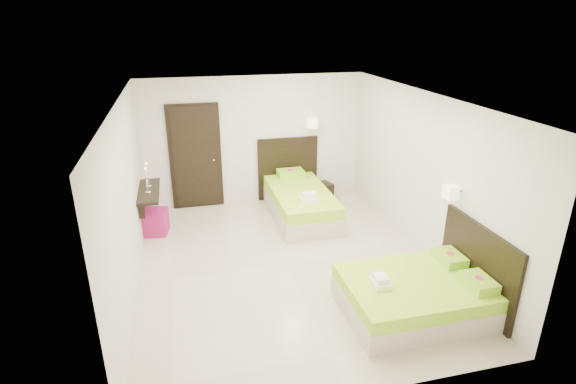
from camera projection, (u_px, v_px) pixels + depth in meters
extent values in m
plane|color=beige|center=(286.00, 264.00, 7.11)|extent=(5.50, 5.50, 0.00)
cube|color=beige|center=(300.00, 209.00, 8.73)|extent=(1.06, 2.13, 0.34)
cube|color=#8ECC20|center=(301.00, 195.00, 8.63)|extent=(1.05, 2.11, 0.21)
cube|color=black|center=(288.00, 168.00, 9.48)|extent=(1.28, 0.05, 1.33)
cube|color=#98D226|center=(290.00, 173.00, 9.29)|extent=(0.53, 0.36, 0.15)
cylinder|color=#C32E67|center=(290.00, 170.00, 9.26)|extent=(0.13, 0.13, 0.00)
cube|color=white|center=(309.00, 199.00, 8.05)|extent=(0.32, 0.23, 0.09)
cube|color=white|center=(309.00, 195.00, 8.02)|extent=(0.24, 0.18, 0.09)
cube|color=beige|center=(312.00, 123.00, 9.10)|extent=(0.19, 0.19, 0.21)
cylinder|color=#2D2116|center=(311.00, 122.00, 9.17)|extent=(0.03, 0.16, 0.03)
cube|color=beige|center=(413.00, 302.00, 5.91)|extent=(1.83, 1.37, 0.29)
cube|color=#8ECC20|center=(415.00, 287.00, 5.83)|extent=(1.81, 1.36, 0.18)
cube|color=black|center=(477.00, 266.00, 5.96)|extent=(0.05, 1.55, 1.14)
cube|color=#98D226|center=(479.00, 283.00, 5.64)|extent=(0.31, 0.46, 0.13)
cylinder|color=#C32E67|center=(479.00, 278.00, 5.61)|extent=(0.11, 0.11, 0.00)
cube|color=#98D226|center=(450.00, 258.00, 6.21)|extent=(0.31, 0.46, 0.13)
cylinder|color=#C32E67|center=(450.00, 254.00, 6.19)|extent=(0.11, 0.11, 0.00)
cube|color=white|center=(380.00, 283.00, 5.67)|extent=(0.20, 0.27, 0.07)
cube|color=white|center=(381.00, 278.00, 5.64)|extent=(0.15, 0.21, 0.07)
cube|color=beige|center=(451.00, 192.00, 6.14)|extent=(0.16, 0.16, 0.18)
cylinder|color=#2D2116|center=(456.00, 191.00, 6.15)|extent=(0.16, 0.03, 0.03)
cube|color=black|center=(322.00, 191.00, 9.59)|extent=(0.48, 0.45, 0.35)
cube|color=#921354|center=(155.00, 222.00, 8.05)|extent=(0.51, 0.51, 0.44)
cube|color=black|center=(196.00, 157.00, 8.91)|extent=(1.02, 0.06, 2.14)
cube|color=black|center=(196.00, 158.00, 8.88)|extent=(0.88, 0.04, 2.06)
cylinder|color=silver|center=(214.00, 159.00, 8.95)|extent=(0.03, 0.10, 0.03)
cube|color=black|center=(149.00, 191.00, 7.80)|extent=(0.35, 1.20, 0.06)
cube|color=black|center=(141.00, 210.00, 7.42)|extent=(0.10, 0.04, 0.30)
cube|color=black|center=(144.00, 191.00, 8.23)|extent=(0.10, 0.04, 0.30)
cylinder|color=silver|center=(148.00, 192.00, 7.65)|extent=(0.10, 0.10, 0.02)
cylinder|color=silver|center=(147.00, 186.00, 7.60)|extent=(0.02, 0.02, 0.22)
cone|color=silver|center=(146.00, 179.00, 7.56)|extent=(0.07, 0.07, 0.04)
cylinder|color=white|center=(146.00, 173.00, 7.52)|extent=(0.02, 0.02, 0.15)
sphere|color=#FFB23F|center=(145.00, 168.00, 7.49)|extent=(0.02, 0.02, 0.02)
cylinder|color=silver|center=(149.00, 186.00, 7.92)|extent=(0.10, 0.10, 0.02)
cylinder|color=silver|center=(148.00, 180.00, 7.88)|extent=(0.02, 0.02, 0.22)
cone|color=silver|center=(147.00, 173.00, 7.83)|extent=(0.07, 0.07, 0.04)
cylinder|color=white|center=(147.00, 168.00, 7.79)|extent=(0.02, 0.02, 0.15)
sphere|color=#FFB23F|center=(146.00, 163.00, 7.76)|extent=(0.02, 0.02, 0.02)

